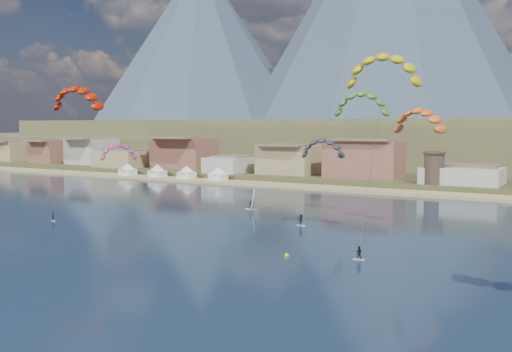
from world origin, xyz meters
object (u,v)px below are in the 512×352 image
Objects in this scene: kitesurfer_yellow at (383,66)px; kitesurfer_green at (361,101)px; watchtower at (434,168)px; windsurfer at (251,203)px; kitesurfer_red at (77,94)px; buoy at (287,256)px.

kitesurfer_yellow reaches higher than kitesurfer_green.
windsurfer is at bearing -114.67° from watchtower.
kitesurfer_red is at bearing -147.78° from windsurfer.
kitesurfer_green is (-0.49, -52.01, 15.43)m from watchtower.
kitesurfer_red is (-53.77, -71.00, 17.22)m from watchtower.
windsurfer is at bearing 127.57° from buoy.
kitesurfer_yellow is 6.82× the size of windsurfer.
kitesurfer_red is 0.93× the size of kitesurfer_yellow.
buoy is at bearing -52.43° from windsurfer.
kitesurfer_yellow is at bearing -28.63° from windsurfer.
kitesurfer_red is at bearing -160.38° from kitesurfer_green.
kitesurfer_red is 6.35× the size of windsurfer.
kitesurfer_yellow is 1.15× the size of kitesurfer_green.
buoy is (26.71, -34.72, -1.28)m from windsurfer.
windsurfer is at bearing 32.22° from kitesurfer_red.
kitesurfer_green reaches higher than buoy.
kitesurfer_yellow is at bearing 0.20° from kitesurfer_red.
kitesurfer_yellow reaches higher than kitesurfer_red.
watchtower is 54.25m from kitesurfer_green.
windsurfer is (29.79, 18.78, -22.21)m from kitesurfer_red.
kitesurfer_green is 5.91× the size of windsurfer.
buoy is at bearing -84.74° from kitesurfer_green.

